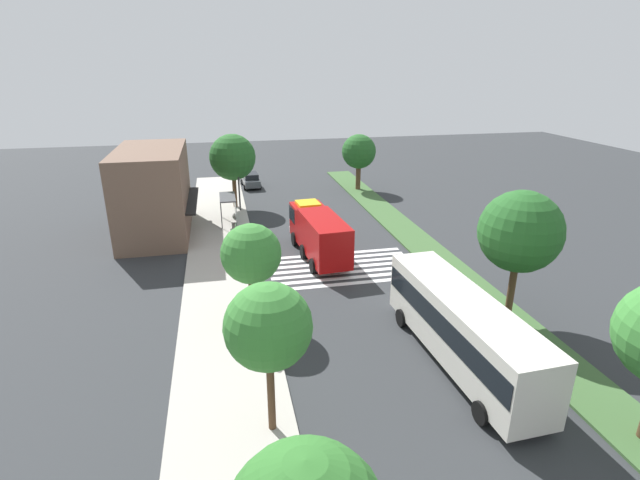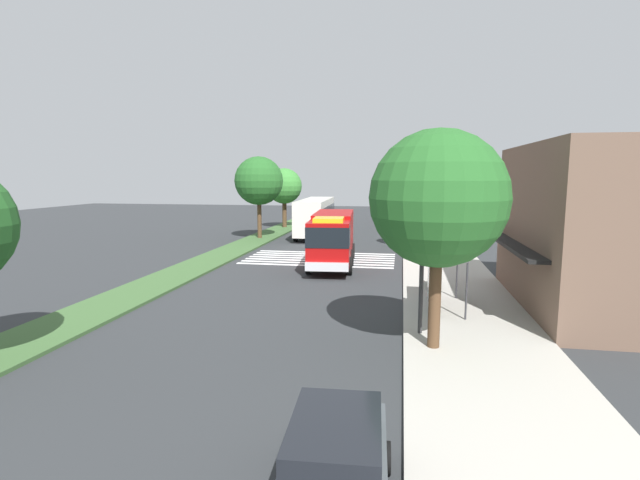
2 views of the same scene
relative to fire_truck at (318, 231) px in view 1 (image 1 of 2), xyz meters
The scene contains 17 objects.
ground_plane 2.88m from the fire_truck, 142.32° to the right, with size 120.00×120.00×0.00m, color #2D3033.
sidewalk 7.66m from the fire_truck, 102.90° to the left, with size 60.00×5.23×0.14m, color #ADA89E.
median_strip 9.04m from the fire_truck, 100.81° to the right, with size 60.00×3.00×0.14m, color #3D6033.
crosswalk 3.61m from the fire_truck, 154.92° to the right, with size 5.85×10.61×0.01m.
fire_truck is the anchor object (origin of this frame).
parked_car_mid 23.03m from the fire_truck, ahead, with size 4.46×2.20×1.72m.
transit_bus 15.82m from the fire_truck, 165.60° to the right, with size 11.63×3.26×3.64m.
bus_stop_shelter 11.08m from the fire_truck, 33.55° to the left, with size 3.50×1.40×2.46m.
bench_near_shelter 8.17m from the fire_truck, 49.46° to the left, with size 1.60×0.50×0.90m.
street_lamp 14.02m from the fire_truck, 21.98° to the left, with size 0.36×0.36×5.51m.
storefront_building 14.92m from the fire_truck, 57.98° to the left, with size 10.88×6.24×7.33m.
sidewalk_tree_west 19.10m from the fire_truck, 162.70° to the left, with size 3.36×3.36×6.36m.
sidewalk_tree_center 11.06m from the fire_truck, 148.77° to the left, with size 3.33×3.33×5.79m.
sidewalk_tree_far_east 15.70m from the fire_truck, 21.44° to the left, with size 4.55×4.55×7.34m.
median_tree_west 15.26m from the fire_truck, 144.29° to the right, with size 4.49×4.49×7.57m.
median_tree_center 20.77m from the fire_truck, 24.88° to the right, with size 3.87×3.87×6.29m.
fire_hydrant 14.77m from the fire_truck, 159.62° to the left, with size 0.28×0.28×0.70m, color gold.
Camera 1 is at (-31.99, 8.24, 14.05)m, focal length 26.91 mm.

